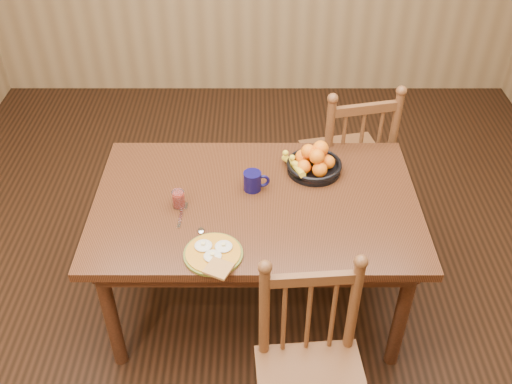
{
  "coord_description": "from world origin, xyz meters",
  "views": [
    {
      "loc": [
        0.0,
        -2.16,
        2.55
      ],
      "look_at": [
        0.0,
        0.0,
        0.8
      ],
      "focal_mm": 40.0,
      "sensor_mm": 36.0,
      "label": 1
    }
  ],
  "objects_px": {
    "chair_near": "(311,377)",
    "coffee_mug": "(253,181)",
    "dining_table": "(256,213)",
    "chair_far": "(347,159)",
    "breakfast_plate": "(214,254)",
    "fruit_bowl": "(313,162)"
  },
  "relations": [
    {
      "from": "chair_far",
      "to": "breakfast_plate",
      "type": "distance_m",
      "value": 1.32
    },
    {
      "from": "chair_near",
      "to": "breakfast_plate",
      "type": "height_order",
      "value": "chair_near"
    },
    {
      "from": "chair_far",
      "to": "coffee_mug",
      "type": "bearing_deg",
      "value": 33.6
    },
    {
      "from": "chair_far",
      "to": "coffee_mug",
      "type": "xyz_separation_m",
      "value": [
        -0.57,
        -0.59,
        0.29
      ]
    },
    {
      "from": "dining_table",
      "to": "fruit_bowl",
      "type": "bearing_deg",
      "value": 38.64
    },
    {
      "from": "dining_table",
      "to": "breakfast_plate",
      "type": "distance_m",
      "value": 0.44
    },
    {
      "from": "dining_table",
      "to": "fruit_bowl",
      "type": "distance_m",
      "value": 0.41
    },
    {
      "from": "chair_far",
      "to": "coffee_mug",
      "type": "relative_size",
      "value": 7.79
    },
    {
      "from": "breakfast_plate",
      "to": "fruit_bowl",
      "type": "xyz_separation_m",
      "value": [
        0.48,
        0.62,
        0.04
      ]
    },
    {
      "from": "chair_near",
      "to": "fruit_bowl",
      "type": "distance_m",
      "value": 1.1
    },
    {
      "from": "dining_table",
      "to": "chair_near",
      "type": "relative_size",
      "value": 1.62
    },
    {
      "from": "breakfast_plate",
      "to": "dining_table",
      "type": "bearing_deg",
      "value": 64.2
    },
    {
      "from": "dining_table",
      "to": "breakfast_plate",
      "type": "height_order",
      "value": "breakfast_plate"
    },
    {
      "from": "dining_table",
      "to": "chair_far",
      "type": "relative_size",
      "value": 1.53
    },
    {
      "from": "chair_near",
      "to": "coffee_mug",
      "type": "bearing_deg",
      "value": 100.55
    },
    {
      "from": "breakfast_plate",
      "to": "fruit_bowl",
      "type": "height_order",
      "value": "fruit_bowl"
    },
    {
      "from": "chair_far",
      "to": "breakfast_plate",
      "type": "xyz_separation_m",
      "value": [
        -0.75,
        -1.06,
        0.26
      ]
    },
    {
      "from": "chair_near",
      "to": "coffee_mug",
      "type": "distance_m",
      "value": 0.99
    },
    {
      "from": "dining_table",
      "to": "coffee_mug",
      "type": "xyz_separation_m",
      "value": [
        -0.01,
        0.09,
        0.14
      ]
    },
    {
      "from": "chair_far",
      "to": "fruit_bowl",
      "type": "bearing_deg",
      "value": 46.99
    },
    {
      "from": "chair_near",
      "to": "coffee_mug",
      "type": "height_order",
      "value": "chair_near"
    },
    {
      "from": "chair_far",
      "to": "fruit_bowl",
      "type": "xyz_separation_m",
      "value": [
        -0.26,
        -0.44,
        0.3
      ]
    }
  ]
}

